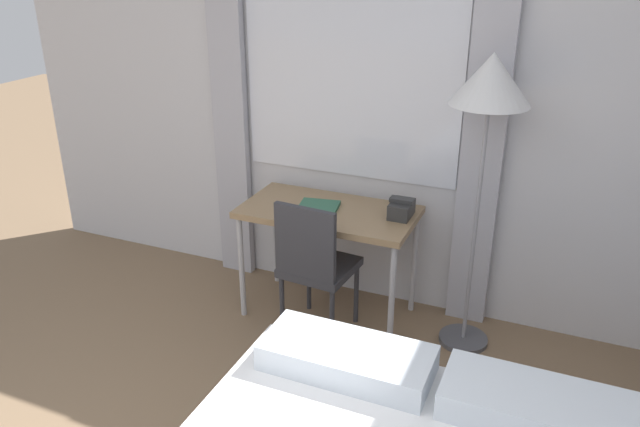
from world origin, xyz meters
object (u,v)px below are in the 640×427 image
Objects in this scene: desk at (329,219)px; desk_chair at (314,261)px; book at (319,206)px; telephone at (401,208)px; standing_lamp at (490,97)px.

desk_chair reaches higher than desk.
desk_chair is 0.36m from book.
telephone is at bearing 8.79° from book.
telephone is at bearing 173.43° from standing_lamp.
desk is at bearing 9.45° from book.
desk is 0.46m from telephone.
desk_chair is 0.51× the size of standing_lamp.
telephone is (0.44, 0.07, 0.12)m from desk.
telephone is 0.51m from book.
standing_lamp is at bearing 1.58° from book.
desk_chair is at bearing -142.09° from telephone.
book is (-0.06, -0.01, 0.08)m from desk.
standing_lamp is 0.85m from telephone.
desk is 0.31m from desk_chair.
desk is 0.62× the size of standing_lamp.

